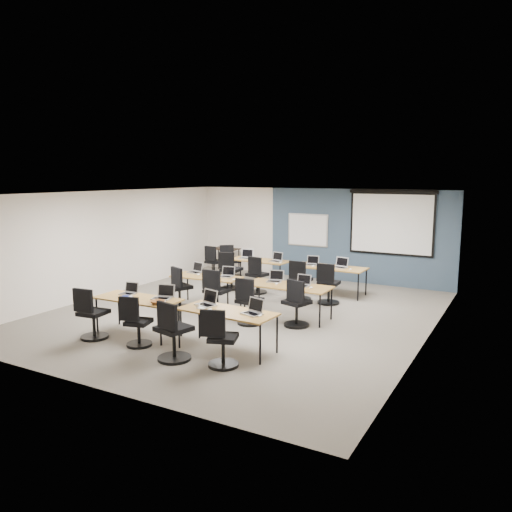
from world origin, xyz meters
The scene contains 58 objects.
floor centered at (0.00, 0.00, 0.00)m, with size 8.00×9.00×0.02m, color #6B6354.
ceiling centered at (0.00, 0.00, 2.70)m, with size 8.00×9.00×0.02m, color white.
wall_back centered at (0.00, 4.50, 1.35)m, with size 8.00×0.04×2.70m, color beige.
wall_front centered at (0.00, -4.50, 1.35)m, with size 8.00×0.04×2.70m, color beige.
wall_left centered at (-4.00, 0.00, 1.35)m, with size 0.04×9.00×2.70m, color beige.
wall_right centered at (4.00, 0.00, 1.35)m, with size 0.04×9.00×2.70m, color beige.
blue_accent_panel centered at (1.25, 4.47, 1.35)m, with size 5.50×0.04×2.70m, color #3D5977.
whiteboard centered at (-0.30, 4.43, 1.45)m, with size 1.28×0.03×0.98m.
projector_screen centered at (2.20, 4.41, 1.89)m, with size 2.40×0.10×1.82m.
training_table_front_left centered at (-1.02, -2.27, 0.68)m, with size 1.73×0.72×0.73m.
training_table_front_right centered at (1.00, -2.21, 0.68)m, with size 1.78×0.74×0.73m.
training_table_mid_left centered at (-1.05, 0.12, 0.68)m, with size 1.66×0.69×0.73m.
training_table_mid_right centered at (1.05, 0.18, 0.69)m, with size 1.90×0.79×0.73m.
training_table_back_left centered at (-1.06, 2.76, 0.68)m, with size 1.72×0.72×0.73m.
training_table_back_right centered at (1.05, 2.69, 0.69)m, with size 1.91×0.80×0.73m.
laptop_0 centered at (-1.40, -2.10, 0.79)m, with size 0.30×0.25×0.23m.
mouse_0 centered at (-1.18, -2.29, 0.74)m, with size 0.06×0.10×0.03m, color white.
task_chair_0 centered at (-1.60, -2.92, 0.42)m, with size 0.53×0.53×1.01m.
laptop_1 centered at (-0.56, -2.05, 0.80)m, with size 0.35×0.30×0.26m.
mouse_1 centered at (-0.37, -2.26, 0.74)m, with size 0.06×0.09×0.03m, color white.
task_chair_1 centered at (-0.57, -2.83, 0.39)m, with size 0.47×0.46×0.95m.
laptop_2 centered at (0.47, -2.05, 0.80)m, with size 0.36×0.31×0.27m.
mouse_2 centered at (0.71, -2.33, 0.74)m, with size 0.06×0.10×0.04m, color white.
task_chair_2 centered at (0.46, -3.08, 0.44)m, with size 0.57×0.57×1.05m.
laptop_3 centered at (1.49, -2.15, 0.79)m, with size 0.34×0.29×0.26m.
mouse_3 centered at (1.67, -2.24, 0.74)m, with size 0.06×0.09×0.03m, color white.
task_chair_3 centered at (1.31, -2.92, 0.41)m, with size 0.52×0.50×0.98m.
laptop_4 centered at (-1.53, 0.36, 0.79)m, with size 0.33×0.28×0.25m.
mouse_4 centered at (-1.29, 0.14, 0.74)m, with size 0.06×0.10×0.04m, color white.
task_chair_4 centered at (-1.47, -0.40, 0.42)m, with size 0.57×0.54×1.02m.
laptop_5 centered at (-0.59, 0.30, 0.79)m, with size 0.31×0.27×0.24m.
mouse_5 centered at (-0.26, 0.07, 0.74)m, with size 0.06×0.09×0.03m, color white.
task_chair_5 centered at (-0.49, -0.33, 0.43)m, with size 0.56×0.56×1.03m.
laptop_6 centered at (0.64, 0.38, 0.79)m, with size 0.33×0.28×0.25m.
mouse_6 centered at (0.80, 0.13, 0.74)m, with size 0.06×0.10×0.04m, color white.
task_chair_6 centered at (0.55, -0.67, 0.42)m, with size 0.53×0.53×1.01m.
laptop_7 centered at (1.36, 0.27, 0.79)m, with size 0.32×0.27×0.24m.
mouse_7 centered at (1.61, 0.15, 0.74)m, with size 0.06×0.10×0.03m, color white.
task_chair_7 centered at (1.49, -0.33, 0.42)m, with size 0.54×0.53×1.01m.
laptop_8 centered at (-1.50, 2.77, 0.80)m, with size 0.35×0.30×0.26m.
mouse_8 centered at (-1.27, 2.57, 0.74)m, with size 0.07×0.11×0.04m, color white.
task_chair_8 centered at (-1.51, 1.94, 0.43)m, with size 0.57×0.57×1.04m.
laptop_9 centered at (-0.52, 2.75, 0.79)m, with size 0.33×0.28×0.25m.
mouse_9 centered at (-0.31, 2.58, 0.74)m, with size 0.06×0.09×0.03m, color white.
task_chair_9 centered at (-0.64, 1.84, 0.41)m, with size 0.52×0.52×1.00m.
laptop_10 centered at (0.56, 2.70, 0.79)m, with size 0.32×0.27×0.24m.
mouse_10 centered at (0.67, 2.52, 0.74)m, with size 0.07×0.11×0.04m, color white.
task_chair_10 centered at (0.66, 1.72, 0.42)m, with size 0.54×0.54×1.02m.
laptop_11 centered at (1.36, 2.72, 0.79)m, with size 0.35×0.30×0.26m.
mouse_11 centered at (1.67, 2.57, 0.74)m, with size 0.06×0.09×0.03m, color white.
task_chair_11 centered at (1.40, 1.72, 0.42)m, with size 0.53×0.53×1.01m.
blue_mousepad centered at (-1.27, -2.33, 0.73)m, with size 0.26×0.22×0.01m, color navy.
snack_bowl centered at (-0.39, -2.43, 0.77)m, with size 0.31×0.31×0.08m, color brown.
snack_plate centered at (0.49, -2.27, 0.74)m, with size 0.18×0.18×0.01m, color white.
coffee_cup centered at (0.45, -2.33, 0.77)m, with size 0.06×0.06×0.06m, color white.
utility_table centered at (-3.02, 4.06, 0.65)m, with size 0.90×0.50×0.75m.
spare_chair_a centered at (-2.33, 3.33, 0.41)m, with size 0.60×0.52×1.00m.
spare_chair_b centered at (-2.85, 3.09, 0.40)m, with size 0.48×0.48×0.97m.
Camera 1 is at (5.56, -9.41, 3.10)m, focal length 35.00 mm.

